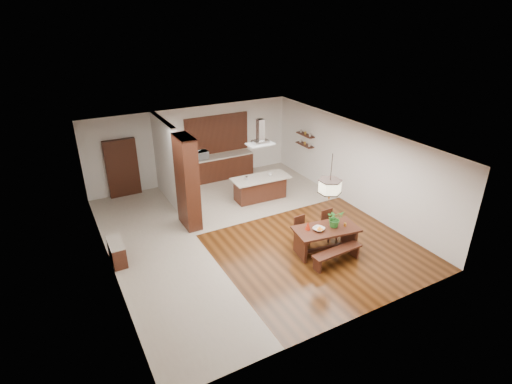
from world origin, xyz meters
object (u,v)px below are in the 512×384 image
dining_bench (337,257)px  microwave (200,155)px  foliage_plant (335,218)px  fruit_bowl (319,229)px  dining_table (326,234)px  dining_chair_right (330,225)px  island_cup (270,175)px  dining_chair_left (302,231)px  pendant_lantern (331,178)px  hallway_console (117,252)px  range_hood (260,132)px  kitchen_island (260,188)px

dining_bench → microwave: bearing=99.3°
foliage_plant → fruit_bowl: bearing=175.7°
dining_table → foliage_plant: bearing=-5.6°
foliage_plant → dining_chair_right: bearing=61.2°
dining_chair_right → island_cup: island_cup is taller
dining_chair_left → island_cup: 3.25m
fruit_bowl → island_cup: 3.77m
pendant_lantern → microwave: (-1.22, 6.22, -1.14)m
hallway_console → dining_table: dining_table is taller
hallway_console → dining_chair_left: (4.85, -1.62, 0.11)m
pendant_lantern → fruit_bowl: pendant_lantern is taller
pendant_lantern → hallway_console: bearing=156.9°
dining_chair_left → pendant_lantern: (0.36, -0.60, 1.82)m
hallway_console → dining_chair_right: 5.99m
hallway_console → pendant_lantern: bearing=-23.1°
dining_bench → island_cup: 4.44m
hallway_console → dining_bench: size_ratio=0.59×
pendant_lantern → dining_bench: bearing=-98.7°
dining_table → range_hood: (0.04, 3.80, 1.92)m
dining_bench → dining_chair_right: size_ratio=1.67×
dining_table → dining_bench: bearing=-98.7°
range_hood → foliage_plant: bearing=-86.9°
dining_chair_left → foliage_plant: (0.61, -0.63, 0.56)m
foliage_plant → kitchen_island: 3.87m
dining_table → microwave: microwave is taller
dining_bench → dining_chair_right: dining_chair_right is taller
dining_chair_right → island_cup: 3.29m
fruit_bowl → range_hood: range_hood is taller
dining_chair_left → island_cup: island_cup is taller
hallway_console → fruit_bowl: 5.44m
fruit_bowl → kitchen_island: kitchen_island is taller
dining_table → pendant_lantern: pendant_lantern is taller
kitchen_island → pendant_lantern: bearing=-88.3°
dining_chair_left → dining_bench: bearing=-81.4°
hallway_console → pendant_lantern: (5.20, -2.22, 1.93)m
fruit_bowl → island_cup: size_ratio=2.36×
dining_table → hallway_console: bearing=156.9°
hallway_console → foliage_plant: bearing=-22.4°
hallway_console → microwave: (3.99, 4.00, 0.79)m
pendant_lantern → range_hood: 3.81m
dining_chair_left → kitchen_island: dining_chair_left is taller
foliage_plant → microwave: 6.42m
hallway_console → kitchen_island: size_ratio=0.42×
dining_bench → kitchen_island: (0.14, 4.43, 0.22)m
range_hood → island_cup: (0.36, -0.07, -1.57)m
dining_chair_right → pendant_lantern: (-0.52, -0.47, 1.80)m
hallway_console → fruit_bowl: bearing=-24.0°
dining_bench → dining_chair_left: dining_chair_left is taller
dining_chair_right → kitchen_island: dining_chair_right is taller
foliage_plant → dining_chair_left: bearing=134.0°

